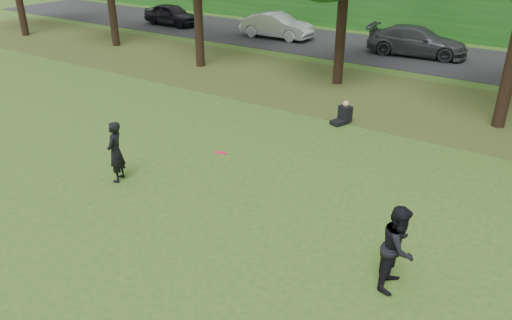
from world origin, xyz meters
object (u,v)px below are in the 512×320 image
Objects in this scene: player_right at (398,247)px; player_left at (116,152)px; seated_person at (343,115)px; frisbee at (221,153)px.

player_left is at bearing 87.47° from player_right.
seated_person is at bearing 131.53° from player_left.
player_left is 4.00m from frisbee.
frisbee reaches higher than player_right.
frisbee is at bearing 90.39° from player_right.
player_left is at bearing -93.73° from seated_person.
frisbee is at bearing 62.34° from player_left.
player_right reaches higher than player_left.
player_right is at bearing -38.17° from seated_person.
player_left is at bearing 176.36° from frisbee.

